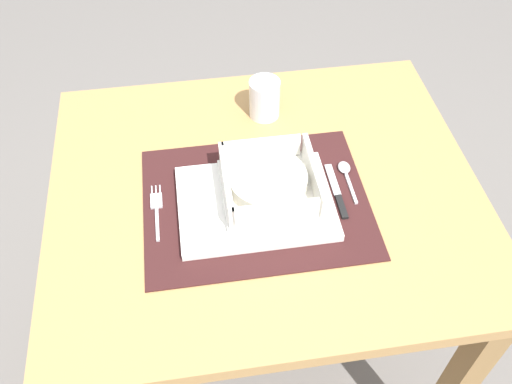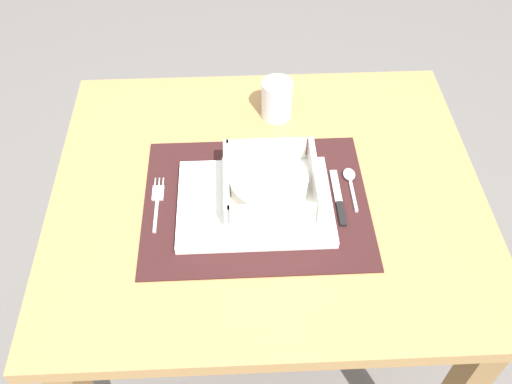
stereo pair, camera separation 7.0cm
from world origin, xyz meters
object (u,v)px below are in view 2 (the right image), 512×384
butter_knife (339,201)px  drinking_glass (277,101)px  fork (157,200)px  spoon (350,178)px  dining_table (266,225)px  porridge_bowl (271,184)px

butter_knife → drinking_glass: (-0.10, 0.26, 0.03)m
fork → spoon: 0.37m
butter_knife → drinking_glass: bearing=112.3°
spoon → butter_knife: size_ratio=0.78×
dining_table → porridge_bowl: porridge_bowl is taller
drinking_glass → fork: bearing=-135.5°
dining_table → porridge_bowl: size_ratio=4.81×
dining_table → porridge_bowl: bearing=-81.5°
drinking_glass → spoon: bearing=-57.5°
porridge_bowl → drinking_glass: 0.24m
spoon → butter_knife: bearing=-114.3°
dining_table → butter_knife: (0.13, -0.04, 0.12)m
dining_table → drinking_glass: (0.03, 0.21, 0.16)m
spoon → drinking_glass: size_ratio=1.24×
fork → spoon: spoon is taller
dining_table → spoon: 0.20m
spoon → drinking_glass: drinking_glass is taller
dining_table → butter_knife: 0.19m
dining_table → porridge_bowl: (0.00, -0.03, 0.16)m
porridge_bowl → butter_knife: bearing=-6.7°
porridge_bowl → spoon: porridge_bowl is taller
butter_knife → dining_table: bearing=162.9°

